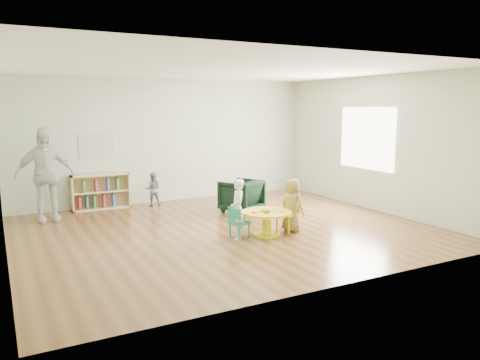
{
  "coord_description": "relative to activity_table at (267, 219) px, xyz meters",
  "views": [
    {
      "loc": [
        -3.57,
        -7.24,
        2.16
      ],
      "look_at": [
        0.11,
        -0.3,
        0.93
      ],
      "focal_mm": 35.0,
      "sensor_mm": 36.0,
      "label": 1
    }
  ],
  "objects": [
    {
      "name": "armchair",
      "position": [
        0.47,
        1.8,
        0.05
      ],
      "size": [
        0.98,
        0.99,
        0.68
      ],
      "primitive_type": "imported",
      "rotation": [
        0.0,
        0.0,
        3.6
      ],
      "color": "black",
      "rests_on": "ground"
    },
    {
      "name": "alphabet_poster",
      "position": [
        -2.04,
        3.62,
        1.06
      ],
      "size": [
        0.74,
        0.01,
        0.54
      ],
      "color": "silver",
      "rests_on": "ground"
    },
    {
      "name": "kid_chair_left",
      "position": [
        -0.51,
        0.08,
        -0.01
      ],
      "size": [
        0.35,
        0.35,
        0.52
      ],
      "rotation": [
        0.0,
        0.0,
        -1.27
      ],
      "color": "#1B956E",
      "rests_on": "ground"
    },
    {
      "name": "kid_chair_right",
      "position": [
        0.52,
        0.12,
        0.04
      ],
      "size": [
        0.42,
        0.42,
        0.62
      ],
      "rotation": [
        0.0,
        0.0,
        1.93
      ],
      "color": "yellow",
      "rests_on": "ground"
    },
    {
      "name": "adult_caretaker",
      "position": [
        -3.18,
        2.82,
        0.6
      ],
      "size": [
        1.07,
        0.48,
        1.79
      ],
      "primitive_type": "imported",
      "rotation": [
        0.0,
        0.0,
        0.04
      ],
      "color": "silver",
      "rests_on": "ground"
    },
    {
      "name": "room",
      "position": [
        -0.43,
        0.64,
        1.6
      ],
      "size": [
        7.1,
        7.0,
        2.8
      ],
      "color": "brown",
      "rests_on": "ground"
    },
    {
      "name": "bookshelf",
      "position": [
        -2.06,
        3.5,
        0.07
      ],
      "size": [
        1.2,
        0.3,
        0.75
      ],
      "color": "tan",
      "rests_on": "ground"
    },
    {
      "name": "child_left",
      "position": [
        -0.52,
        0.08,
        0.21
      ],
      "size": [
        0.32,
        0.41,
        1.0
      ],
      "primitive_type": "imported",
      "rotation": [
        0.0,
        0.0,
        -1.83
      ],
      "color": "white",
      "rests_on": "ground"
    },
    {
      "name": "toddler",
      "position": [
        -0.97,
        3.23,
        0.08
      ],
      "size": [
        0.43,
        0.37,
        0.75
      ],
      "primitive_type": "imported",
      "rotation": [
        0.0,
        0.0,
        2.85
      ],
      "color": "#171D39",
      "rests_on": "ground"
    },
    {
      "name": "activity_table",
      "position": [
        0.0,
        0.0,
        0.0
      ],
      "size": [
        0.84,
        0.84,
        0.46
      ],
      "rotation": [
        0.0,
        0.0,
        0.27
      ],
      "color": "yellow",
      "rests_on": "ground"
    },
    {
      "name": "child_right",
      "position": [
        0.52,
        0.02,
        0.18
      ],
      "size": [
        0.42,
        0.53,
        0.94
      ],
      "primitive_type": "imported",
      "rotation": [
        0.0,
        0.0,
        1.87
      ],
      "color": "yellow",
      "rests_on": "ground"
    }
  ]
}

